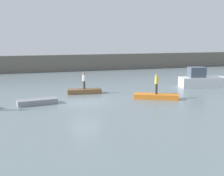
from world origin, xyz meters
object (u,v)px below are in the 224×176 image
rowboat_brown (84,91)px  person_white_shirt (84,80)px  person_yellow_shirt (156,83)px  rowboat_grey (37,102)px  rowboat_orange (156,96)px  motorboat (202,80)px

rowboat_brown → person_white_shirt: (0.00, -0.00, 1.17)m
rowboat_brown → person_yellow_shirt: person_yellow_shirt is taller
person_white_shirt → person_yellow_shirt: size_ratio=0.92×
person_yellow_shirt → rowboat_grey: bearing=174.9°
rowboat_grey → rowboat_brown: 5.91m
rowboat_brown → rowboat_orange: size_ratio=0.84×
motorboat → rowboat_orange: (-7.77, -4.33, -0.56)m
rowboat_orange → person_white_shirt: size_ratio=2.38×
motorboat → person_white_shirt: bearing=179.6°
rowboat_brown → person_white_shirt: size_ratio=2.00×
rowboat_orange → person_white_shirt: person_white_shirt is taller
motorboat → rowboat_brown: motorboat is taller
rowboat_brown → person_yellow_shirt: size_ratio=1.83×
motorboat → person_yellow_shirt: (-7.77, -4.33, 0.68)m
motorboat → person_yellow_shirt: person_yellow_shirt is taller
motorboat → rowboat_grey: 18.56m
motorboat → person_yellow_shirt: 8.92m
rowboat_grey → person_yellow_shirt: person_yellow_shirt is taller
rowboat_grey → person_yellow_shirt: (10.47, -0.93, 1.23)m
rowboat_grey → rowboat_orange: (10.47, -0.93, -0.01)m
person_white_shirt → person_yellow_shirt: 7.23m
rowboat_grey → rowboat_orange: rowboat_grey is taller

